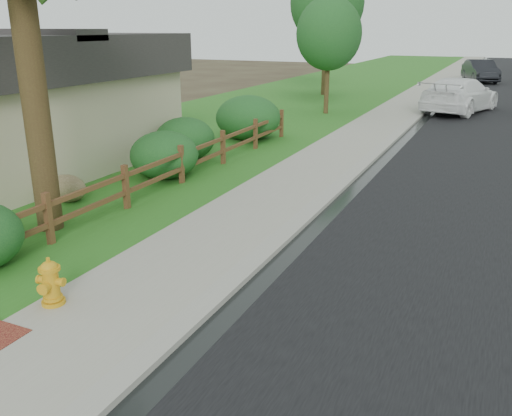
% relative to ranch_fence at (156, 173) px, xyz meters
% --- Properties ---
extents(ground, '(120.00, 120.00, 0.00)m').
position_rel_ranch_fence_xyz_m(ground, '(3.60, -6.40, -0.62)').
color(ground, '#382A1E').
extents(curb, '(0.40, 90.00, 0.12)m').
position_rel_ranch_fence_xyz_m(curb, '(4.00, 28.60, -0.56)').
color(curb, gray).
rests_on(curb, ground).
extents(wet_gutter, '(0.50, 90.00, 0.00)m').
position_rel_ranch_fence_xyz_m(wet_gutter, '(4.35, 28.60, -0.60)').
color(wet_gutter, black).
rests_on(wet_gutter, road).
extents(sidewalk, '(2.20, 90.00, 0.10)m').
position_rel_ranch_fence_xyz_m(sidewalk, '(2.70, 28.60, -0.57)').
color(sidewalk, gray).
rests_on(sidewalk, ground).
extents(grass_strip, '(1.60, 90.00, 0.06)m').
position_rel_ranch_fence_xyz_m(grass_strip, '(0.80, 28.60, -0.59)').
color(grass_strip, '#285E1B').
rests_on(grass_strip, ground).
extents(lawn_near, '(9.00, 90.00, 0.04)m').
position_rel_ranch_fence_xyz_m(lawn_near, '(-4.40, 28.60, -0.60)').
color(lawn_near, '#285E1B').
rests_on(lawn_near, ground).
extents(ranch_fence, '(0.12, 16.92, 1.10)m').
position_rel_ranch_fence_xyz_m(ranch_fence, '(0.00, 0.00, 0.00)').
color(ranch_fence, '#4C2719').
rests_on(ranch_fence, ground).
extents(fire_hydrant, '(0.50, 0.40, 0.76)m').
position_rel_ranch_fence_xyz_m(fire_hydrant, '(1.90, -5.50, -0.17)').
color(fire_hydrant, gold).
rests_on(fire_hydrant, sidewalk).
extents(white_suv, '(3.82, 6.31, 1.71)m').
position_rel_ranch_fence_xyz_m(white_suv, '(5.60, 18.20, 0.26)').
color(white_suv, white).
rests_on(white_suv, road).
extents(dark_car_far, '(3.22, 5.36, 1.67)m').
position_rel_ranch_fence_xyz_m(dark_car_far, '(5.60, 35.50, 0.24)').
color(dark_car_far, black).
rests_on(dark_car_far, road).
extents(boulder, '(1.12, 0.90, 0.68)m').
position_rel_ranch_fence_xyz_m(boulder, '(-1.76, -1.26, -0.28)').
color(boulder, brown).
rests_on(boulder, ground).
extents(shrub_b, '(1.96, 1.96, 1.35)m').
position_rel_ranch_fence_xyz_m(shrub_b, '(-0.80, 1.59, 0.06)').
color(shrub_b, '#18451D').
rests_on(shrub_b, ground).
extents(shrub_c, '(2.39, 2.39, 1.38)m').
position_rel_ranch_fence_xyz_m(shrub_c, '(-1.45, 3.73, 0.07)').
color(shrub_c, '#18451D').
rests_on(shrub_c, ground).
extents(shrub_d, '(3.14, 3.14, 1.67)m').
position_rel_ranch_fence_xyz_m(shrub_d, '(-1.04, 7.60, 0.22)').
color(shrub_d, '#18451D').
rests_on(shrub_d, ground).
extents(tree_near_left, '(3.10, 3.10, 5.49)m').
position_rel_ranch_fence_xyz_m(tree_near_left, '(-0.30, 14.95, 3.16)').
color(tree_near_left, '#372416').
rests_on(tree_near_left, ground).
extents(tree_mid_left, '(4.42, 4.42, 7.90)m').
position_rel_ranch_fence_xyz_m(tree_mid_left, '(-2.78, 22.27, 4.84)').
color(tree_mid_left, '#372416').
rests_on(tree_mid_left, ground).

